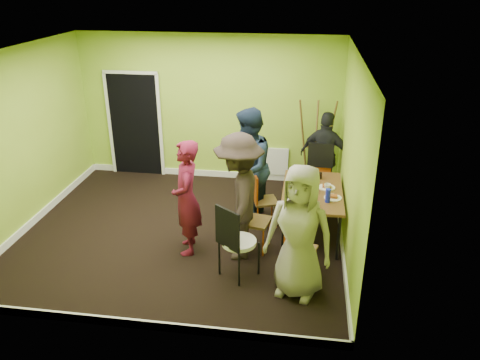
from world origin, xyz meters
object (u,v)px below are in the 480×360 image
Objects in this scene: chair_left_near at (250,215)px; chair_back_end at (320,161)px; blue_bottle at (328,196)px; dining_table at (312,194)px; person_front_end at (299,232)px; orange_bottle at (305,185)px; chair_front_end at (299,247)px; thermos at (314,185)px; person_left_near at (239,197)px; easel at (315,145)px; person_back_end at (326,156)px; chair_left_far at (261,196)px; person_left_far at (248,167)px; chair_bentwood at (235,239)px; person_standing at (187,198)px.

chair_left_near is 0.91× the size of chair_back_end.
chair_back_end reaches higher than blue_bottle.
dining_table is 0.85× the size of person_front_end.
chair_front_end is at bearing -91.64° from orange_bottle.
person_front_end is (-0.01, -0.27, 0.37)m from chair_front_end.
person_front_end reaches higher than thermos.
person_left_near reaches higher than chair_front_end.
person_back_end is at bearing -67.26° from easel.
chair_left_far is 1.40m from chair_back_end.
person_front_end reaches higher than orange_bottle.
orange_bottle is (-0.16, -1.68, -0.07)m from easel.
person_left_near is 1.15m from person_front_end.
person_back_end reaches higher than chair_front_end.
person_left_far reaches higher than orange_bottle.
person_back_end reaches higher than chair_back_end.
chair_bentwood is 0.56× the size of person_left_far.
dining_table is at bearing 100.34° from chair_front_end.
person_left_far reaches higher than thermos.
chair_left_far is 0.51× the size of person_front_end.
chair_left_near reaches higher than chair_front_end.
person_front_end reaches higher than blue_bottle.
person_left_near is at bearing 167.64° from chair_front_end.
chair_bentwood is at bearing 67.86° from chair_back_end.
person_front_end is (-0.38, -2.87, 0.08)m from person_back_end.
easel reaches higher than chair_back_end.
dining_table is 1.39× the size of chair_bentwood.
chair_back_end is 1.00× the size of chair_bentwood.
chair_back_end is at bearing 118.23° from chair_left_far.
person_left_far is (-1.16, -0.91, 0.19)m from chair_back_end.
dining_table is 0.17m from thermos.
chair_left_far is at bearing 119.37° from chair_bentwood.
person_left_near is (-0.14, -0.22, 0.38)m from chair_left_near.
chair_left_far is 0.51m from person_left_far.
orange_bottle is at bearing 103.40° from person_standing.
chair_bentwood reaches higher than blue_bottle.
chair_front_end is at bearing 57.22° from person_left_near.
chair_bentwood reaches higher than thermos.
person_left_far is at bearing 132.21° from person_front_end.
chair_bentwood is 13.86× the size of orange_bottle.
chair_left_near is at bearing -151.33° from thermos.
person_left_near is at bearing -112.77° from easel.
person_standing reaches higher than chair_back_end.
chair_bentwood is at bearing -177.62° from person_front_end.
easel is 8.43× the size of blue_bottle.
person_left_near reaches higher than thermos.
chair_left_near is 1.03m from orange_bottle.
person_back_end is at bearing 102.07° from chair_bentwood.
blue_bottle is 0.11× the size of person_left_far.
easel is 1.83m from thermos.
dining_table is at bearing 74.92° from person_left_far.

